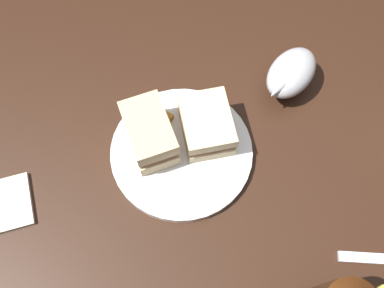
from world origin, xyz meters
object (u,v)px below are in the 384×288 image
sandwich_half_left (207,125)px  sandwich_half_right (149,134)px  gravy_boat (291,73)px  plate (181,149)px

sandwich_half_left → sandwich_half_right: bearing=2.9°
gravy_boat → sandwich_half_left: bearing=25.4°
sandwich_half_left → sandwich_half_right: sandwich_half_right is taller
plate → sandwich_half_right: bearing=-19.8°
sandwich_half_left → sandwich_half_right: 0.10m
sandwich_half_right → gravy_boat: 0.27m
sandwich_half_left → sandwich_half_right: size_ratio=0.89×
plate → sandwich_half_left: size_ratio=2.27×
plate → sandwich_half_left: sandwich_half_left is taller
plate → gravy_boat: bearing=-154.5°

